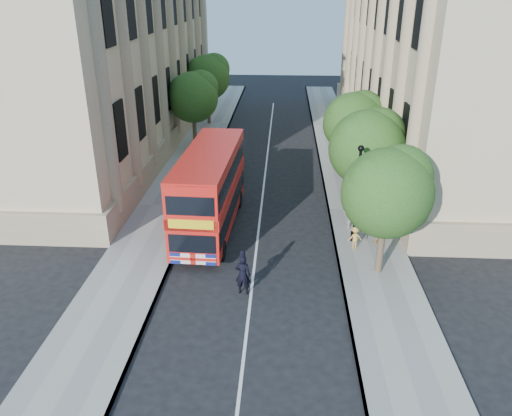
% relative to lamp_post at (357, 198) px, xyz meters
% --- Properties ---
extents(ground, '(120.00, 120.00, 0.00)m').
position_rel_lamp_post_xyz_m(ground, '(-5.00, -6.00, -2.51)').
color(ground, black).
rests_on(ground, ground).
extents(pavement_right, '(3.50, 80.00, 0.12)m').
position_rel_lamp_post_xyz_m(pavement_right, '(0.75, 4.00, -2.45)').
color(pavement_right, gray).
rests_on(pavement_right, ground).
extents(pavement_left, '(3.50, 80.00, 0.12)m').
position_rel_lamp_post_xyz_m(pavement_left, '(-10.75, 4.00, -2.45)').
color(pavement_left, gray).
rests_on(pavement_left, ground).
extents(building_right, '(12.00, 38.00, 18.00)m').
position_rel_lamp_post_xyz_m(building_right, '(8.80, 18.00, 6.49)').
color(building_right, tan).
rests_on(building_right, ground).
extents(building_left, '(12.00, 38.00, 18.00)m').
position_rel_lamp_post_xyz_m(building_left, '(-18.80, 18.00, 6.49)').
color(building_left, tan).
rests_on(building_left, ground).
extents(tree_right_near, '(4.00, 4.00, 6.08)m').
position_rel_lamp_post_xyz_m(tree_right_near, '(0.84, -2.97, 1.74)').
color(tree_right_near, '#473828').
rests_on(tree_right_near, ground).
extents(tree_right_mid, '(4.20, 4.20, 6.37)m').
position_rel_lamp_post_xyz_m(tree_right_mid, '(0.84, 3.03, 1.93)').
color(tree_right_mid, '#473828').
rests_on(tree_right_mid, ground).
extents(tree_right_far, '(4.00, 4.00, 6.15)m').
position_rel_lamp_post_xyz_m(tree_right_far, '(0.84, 9.03, 1.80)').
color(tree_right_far, '#473828').
rests_on(tree_right_far, ground).
extents(tree_left_far, '(4.00, 4.00, 6.30)m').
position_rel_lamp_post_xyz_m(tree_left_far, '(-10.96, 16.03, 1.93)').
color(tree_left_far, '#473828').
rests_on(tree_left_far, ground).
extents(tree_left_back, '(4.20, 4.20, 6.65)m').
position_rel_lamp_post_xyz_m(tree_left_back, '(-10.96, 24.03, 2.20)').
color(tree_left_back, '#473828').
rests_on(tree_left_back, ground).
extents(lamp_post, '(0.32, 0.32, 5.16)m').
position_rel_lamp_post_xyz_m(lamp_post, '(0.00, 0.00, 0.00)').
color(lamp_post, black).
rests_on(lamp_post, pavement_right).
extents(double_decker_bus, '(2.89, 9.51, 4.34)m').
position_rel_lamp_post_xyz_m(double_decker_bus, '(-7.60, 1.22, -0.11)').
color(double_decker_bus, red).
rests_on(double_decker_bus, ground).
extents(box_van, '(1.98, 4.44, 2.50)m').
position_rel_lamp_post_xyz_m(box_van, '(-7.90, 8.75, -1.29)').
color(box_van, black).
rests_on(box_van, ground).
extents(police_constable, '(0.72, 0.51, 1.84)m').
position_rel_lamp_post_xyz_m(police_constable, '(-5.35, -5.00, -1.59)').
color(police_constable, black).
rests_on(police_constable, ground).
extents(woman_pedestrian, '(0.81, 0.64, 1.65)m').
position_rel_lamp_post_xyz_m(woman_pedestrian, '(0.01, 1.70, -1.56)').
color(woman_pedestrian, silver).
rests_on(woman_pedestrian, pavement_right).
extents(child_a, '(0.63, 0.29, 1.05)m').
position_rel_lamp_post_xyz_m(child_a, '(1.22, -0.23, -1.87)').
color(child_a, orange).
rests_on(child_a, pavement_right).
extents(child_b, '(0.83, 0.59, 1.16)m').
position_rel_lamp_post_xyz_m(child_b, '(-0.05, -0.81, -1.81)').
color(child_b, gold).
rests_on(child_b, pavement_right).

